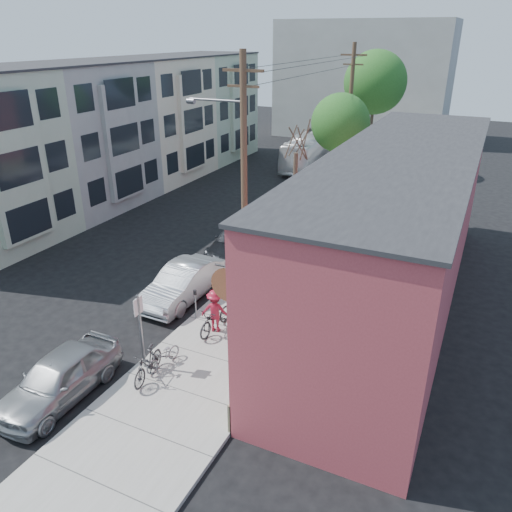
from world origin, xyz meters
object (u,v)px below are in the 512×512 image
at_px(patio_chair_b, 261,355).
at_px(patron_green, 270,324).
at_px(cyclist, 215,311).
at_px(car_2, 237,240).
at_px(tree_leafy_mid, 340,123).
at_px(patio_chair_a, 258,356).
at_px(parked_bike_b, 163,356).
at_px(tree_leafy_far, 375,82).
at_px(parked_bike_a, 148,364).
at_px(car_3, 282,208).
at_px(parking_meter_far, 285,225).
at_px(bus, 310,150).
at_px(patron_grey, 266,346).
at_px(car_0, 59,377).
at_px(car_4, 316,182).
at_px(parking_meter_near, 195,299).
at_px(tree_bare, 294,198).
at_px(sign_post, 140,325).
at_px(car_1, 183,283).

xyz_separation_m(patio_chair_b, patron_green, (-0.21, 1.22, 0.51)).
relative_size(cyclist, car_2, 0.34).
distance_m(tree_leafy_mid, patio_chair_a, 20.04).
xyz_separation_m(patio_chair_a, parked_bike_b, (-2.97, -1.34, -0.03)).
xyz_separation_m(patio_chair_a, cyclist, (-2.46, 1.42, 0.43)).
xyz_separation_m(tree_leafy_far, parked_bike_a, (0.06, -30.35, -6.45)).
distance_m(patio_chair_b, car_2, 10.10).
distance_m(patron_green, car_3, 14.10).
bearing_deg(parked_bike_a, parked_bike_b, 76.21).
relative_size(parking_meter_far, bus, 0.12).
height_order(tree_leafy_mid, cyclist, tree_leafy_mid).
distance_m(tree_leafy_mid, car_3, 6.88).
bearing_deg(patron_grey, patron_green, -149.55).
bearing_deg(parked_bike_a, bus, 91.63).
bearing_deg(car_0, car_4, 89.60).
distance_m(parking_meter_far, patron_green, 10.59).
distance_m(tree_leafy_mid, tree_leafy_far, 9.23).
relative_size(car_3, car_4, 1.37).
bearing_deg(car_3, patio_chair_a, -66.73).
height_order(patio_chair_a, patron_green, patron_green).
relative_size(parking_meter_near, car_0, 0.28).
height_order(car_4, bus, bus).
bearing_deg(parking_meter_near, parking_meter_far, 90.00).
xyz_separation_m(parking_meter_far, patio_chair_a, (3.66, -11.31, -0.39)).
distance_m(patio_chair_a, bus, 29.59).
distance_m(parked_bike_a, car_2, 10.99).
distance_m(parking_meter_far, car_3, 3.52).
distance_m(cyclist, car_0, 5.97).
height_order(parking_meter_far, patio_chair_b, parking_meter_far).
distance_m(tree_bare, patron_green, 10.50).
distance_m(tree_leafy_far, bus, 7.72).
bearing_deg(car_0, patio_chair_b, 37.05).
height_order(sign_post, parking_meter_near, sign_post).
distance_m(tree_bare, parked_bike_b, 12.78).
height_order(sign_post, bus, sign_post).
xyz_separation_m(patron_green, parked_bike_a, (-2.90, -3.40, -0.39)).
height_order(sign_post, car_3, sign_post).
height_order(parking_meter_near, patron_green, patron_green).
bearing_deg(parking_meter_near, patron_grey, -23.39).
xyz_separation_m(tree_bare, car_1, (-2.00, -8.04, -1.81)).
bearing_deg(parked_bike_b, car_2, 112.12).
bearing_deg(car_1, patio_chair_a, -31.04).
bearing_deg(car_2, car_1, -93.62).
xyz_separation_m(parking_meter_near, patio_chair_b, (3.72, -1.82, -0.39)).
xyz_separation_m(tree_leafy_mid, bus, (-5.15, 9.20, -3.97)).
distance_m(tree_leafy_far, car_0, 32.87).
bearing_deg(tree_leafy_mid, parking_meter_near, -91.82).
height_order(cyclist, car_1, cyclist).
bearing_deg(parked_bike_b, car_3, 107.01).
height_order(patio_chair_a, patron_grey, patron_grey).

